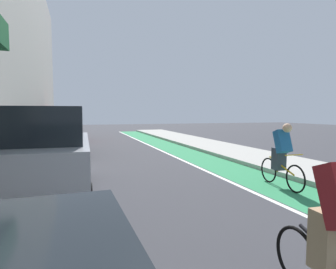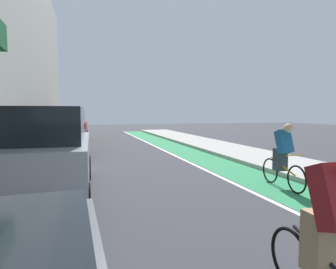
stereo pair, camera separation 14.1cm
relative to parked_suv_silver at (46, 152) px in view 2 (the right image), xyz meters
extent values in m
plane|color=#38383D|center=(2.61, 3.14, -1.02)|extent=(71.57, 71.57, 0.00)
cube|color=#2D8451|center=(5.48, 5.14, -1.01)|extent=(1.60, 32.53, 0.00)
cube|color=white|center=(4.58, 5.14, -1.01)|extent=(0.12, 32.53, 0.00)
cube|color=#A8A59E|center=(7.61, 5.14, -0.95)|extent=(2.66, 32.53, 0.14)
cube|color=#9EA0A8|center=(0.00, 0.06, -0.21)|extent=(1.89, 4.39, 0.95)
cube|color=black|center=(0.00, -0.16, 0.59)|extent=(1.63, 2.64, 0.75)
cylinder|color=black|center=(-0.78, 1.70, -0.69)|extent=(0.23, 0.66, 0.66)
cylinder|color=black|center=(0.85, 1.67, -0.69)|extent=(0.23, 0.66, 0.66)
cylinder|color=black|center=(0.78, -1.58, -0.69)|extent=(0.23, 0.66, 0.66)
cube|color=black|center=(0.00, 6.64, -0.34)|extent=(1.86, 4.64, 0.70)
cube|color=black|center=(0.00, 6.41, 0.24)|extent=(1.61, 1.96, 0.55)
cylinder|color=black|center=(-0.84, 8.39, -0.69)|extent=(0.23, 0.66, 0.66)
cylinder|color=black|center=(0.79, 8.41, -0.69)|extent=(0.23, 0.66, 0.66)
cylinder|color=black|center=(-0.79, 4.88, -0.69)|extent=(0.23, 0.66, 0.66)
cylinder|color=black|center=(0.84, 4.90, -0.69)|extent=(0.23, 0.66, 0.66)
cube|color=red|center=(0.00, 12.84, -0.21)|extent=(2.06, 4.41, 0.95)
cube|color=black|center=(-0.01, 12.62, 0.59)|extent=(1.77, 2.66, 0.75)
cylinder|color=black|center=(-0.83, 14.49, -0.69)|extent=(0.24, 0.67, 0.66)
cylinder|color=black|center=(0.93, 14.44, -0.69)|extent=(0.24, 0.67, 0.66)
cylinder|color=black|center=(-0.93, 11.25, -0.69)|extent=(0.24, 0.67, 0.66)
cylinder|color=black|center=(0.83, 11.19, -0.69)|extent=(0.24, 0.67, 0.66)
torus|color=black|center=(2.89, -4.15, -0.69)|extent=(0.07, 0.64, 0.64)
cylinder|color=black|center=(2.86, -4.68, -0.47)|extent=(0.08, 0.96, 0.33)
cylinder|color=black|center=(2.87, -4.49, -0.39)|extent=(0.04, 0.12, 0.55)
cube|color=tan|center=(2.87, -4.57, -0.32)|extent=(0.29, 0.25, 0.56)
cube|color=maroon|center=(2.86, -4.70, 0.14)|extent=(0.34, 0.41, 0.60)
torus|color=black|center=(5.48, -1.27, -0.68)|extent=(0.08, 0.66, 0.66)
torus|color=black|center=(5.54, -0.22, -0.68)|extent=(0.08, 0.66, 0.66)
cylinder|color=gold|center=(5.51, -0.74, -0.46)|extent=(0.09, 0.96, 0.33)
cylinder|color=gold|center=(5.52, -0.56, -0.38)|extent=(0.04, 0.12, 0.55)
cylinder|color=gold|center=(5.48, -1.19, -0.13)|extent=(0.48, 0.05, 0.02)
cube|color=#333842|center=(5.51, -0.64, -0.31)|extent=(0.29, 0.25, 0.56)
cube|color=#1E598C|center=(5.51, -0.77, 0.15)|extent=(0.34, 0.42, 0.60)
sphere|color=tan|center=(5.50, -0.92, 0.49)|extent=(0.22, 0.22, 0.22)
camera|label=1|loc=(0.68, -6.52, 0.85)|focal=30.21mm
camera|label=2|loc=(0.81, -6.56, 0.85)|focal=30.21mm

